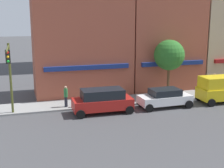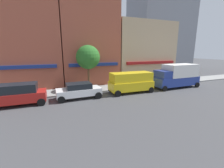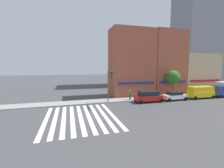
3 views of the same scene
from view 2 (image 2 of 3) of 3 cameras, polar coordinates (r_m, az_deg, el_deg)
storefront_row at (r=22.13m, az=-10.98°, el=16.44°), size 26.84×5.30×14.14m
suv_red at (r=15.64m, az=-32.48°, el=-3.27°), size 4.73×2.12×1.94m
sedan_white at (r=15.54m, az=-12.48°, el=-2.36°), size 4.45×2.02×1.59m
van_yellow at (r=17.37m, az=7.28°, el=0.91°), size 5.05×2.22×2.34m
box_truck_blue at (r=21.37m, az=23.36°, el=2.98°), size 6.22×2.42×3.04m
pedestrian_grey_coat at (r=20.80m, az=5.44°, el=2.29°), size 0.32×0.32×1.77m
street_tree at (r=18.12m, az=-9.13°, el=10.00°), size 2.81×2.81×5.28m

